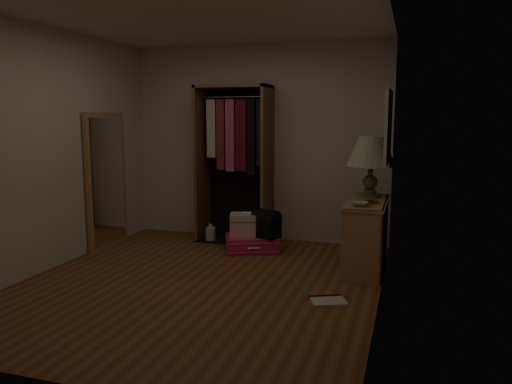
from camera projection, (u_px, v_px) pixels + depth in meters
The scene contains 13 objects.
ground at pixel (199, 283), 4.99m from camera, with size 4.00×4.00×0.00m, color brown.
room_walls at pixel (205, 132), 4.78m from camera, with size 3.52×4.02×2.60m.
console_bookshelf at pixel (366, 233), 5.45m from camera, with size 0.42×1.12×0.75m.
open_wardrobe at pixel (237, 151), 6.55m from camera, with size 0.95×0.50×2.05m.
floor_mirror at pixel (106, 180), 6.31m from camera, with size 0.06×0.80×1.70m.
pink_suitcase at pixel (252, 243), 6.16m from camera, with size 0.78×0.68×0.20m.
train_case at pixel (246, 224), 6.14m from camera, with size 0.46×0.38×0.29m.
black_bag at pixel (266, 223), 6.03m from camera, with size 0.37×0.31×0.35m.
table_lamp at pixel (371, 153), 5.57m from camera, with size 0.56×0.56×0.68m.
brass_tray at pixel (366, 202), 5.25m from camera, with size 0.35×0.35×0.02m.
ceramic_bowl at pixel (359, 204), 5.07m from camera, with size 0.18×0.18×0.04m, color #96B59E.
white_jug at pixel (211, 234), 6.64m from camera, with size 0.17×0.17×0.24m.
floor_book at pixel (328, 300), 4.49m from camera, with size 0.38×0.35×0.03m.
Camera 1 is at (1.98, -4.40, 1.66)m, focal length 35.00 mm.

